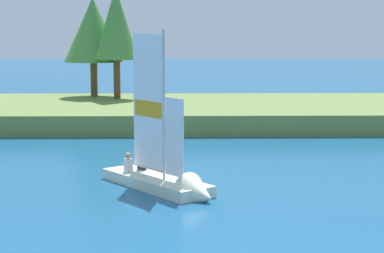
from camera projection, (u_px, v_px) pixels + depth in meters
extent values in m
cube|color=olive|center=(212.00, 112.00, 39.64)|extent=(80.00, 11.35, 1.02)
cylinder|color=brown|center=(94.00, 79.00, 42.92)|extent=(0.41, 0.41, 2.10)
cone|color=#47893D|center=(93.00, 30.00, 42.50)|extent=(3.48, 3.48, 3.80)
cylinder|color=brown|center=(117.00, 79.00, 41.66)|extent=(0.39, 0.39, 2.30)
cone|color=#47893D|center=(116.00, 23.00, 41.20)|extent=(2.52, 2.52, 4.16)
cube|color=silver|center=(156.00, 182.00, 23.50)|extent=(3.83, 4.48, 0.36)
cone|color=silver|center=(199.00, 195.00, 21.71)|extent=(1.67, 1.65, 1.23)
cylinder|color=#B7B7BC|center=(164.00, 105.00, 22.78)|extent=(0.08, 0.08, 4.81)
cube|color=white|center=(148.00, 102.00, 23.45)|extent=(1.06, 1.40, 4.39)
cube|color=orange|center=(149.00, 109.00, 23.48)|extent=(0.96, 1.27, 0.53)
cube|color=white|center=(175.00, 137.00, 22.47)|extent=(0.59, 0.77, 2.48)
cylinder|color=#B7B7BC|center=(149.00, 168.00, 23.76)|extent=(1.08, 1.42, 0.06)
cube|color=silver|center=(128.00, 165.00, 24.21)|extent=(0.33, 0.34, 0.46)
sphere|color=tan|center=(128.00, 155.00, 24.16)|extent=(0.20, 0.20, 0.20)
cube|color=#26262D|center=(142.00, 162.00, 24.62)|extent=(0.33, 0.34, 0.55)
sphere|color=tan|center=(142.00, 151.00, 24.57)|extent=(0.20, 0.20, 0.20)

